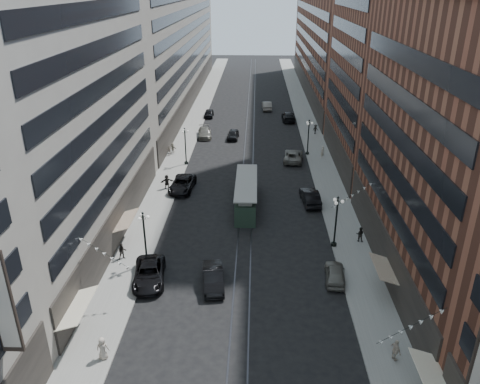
# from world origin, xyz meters

# --- Properties ---
(ground) EXTENTS (220.00, 220.00, 0.00)m
(ground) POSITION_xyz_m (0.00, 60.00, 0.00)
(ground) COLOR black
(ground) RESTS_ON ground
(sidewalk_west) EXTENTS (4.00, 180.00, 0.15)m
(sidewalk_west) POSITION_xyz_m (-11.00, 70.00, 0.07)
(sidewalk_west) COLOR gray
(sidewalk_west) RESTS_ON ground
(sidewalk_east) EXTENTS (4.00, 180.00, 0.15)m
(sidewalk_east) POSITION_xyz_m (11.00, 70.00, 0.07)
(sidewalk_east) COLOR gray
(sidewalk_east) RESTS_ON ground
(rail_west) EXTENTS (0.12, 180.00, 0.02)m
(rail_west) POSITION_xyz_m (-0.70, 70.00, 0.01)
(rail_west) COLOR #2D2D33
(rail_west) RESTS_ON ground
(rail_east) EXTENTS (0.12, 180.00, 0.02)m
(rail_east) POSITION_xyz_m (0.70, 70.00, 0.01)
(rail_east) COLOR #2D2D33
(rail_east) RESTS_ON ground
(building_west_mid) EXTENTS (8.00, 36.00, 28.00)m
(building_west_mid) POSITION_xyz_m (-17.00, 33.00, 14.00)
(building_west_mid) COLOR gray
(building_west_mid) RESTS_ON ground
(building_west_far) EXTENTS (8.00, 90.00, 26.00)m
(building_west_far) POSITION_xyz_m (-17.00, 96.00, 13.00)
(building_west_far) COLOR gray
(building_west_far) RESTS_ON ground
(building_east_mid) EXTENTS (8.00, 30.00, 24.00)m
(building_east_mid) POSITION_xyz_m (17.00, 28.00, 12.00)
(building_east_mid) COLOR brown
(building_east_mid) RESTS_ON ground
(building_east_tower) EXTENTS (8.00, 26.00, 42.00)m
(building_east_tower) POSITION_xyz_m (17.00, 56.00, 21.00)
(building_east_tower) COLOR brown
(building_east_tower) RESTS_ON ground
(building_east_far) EXTENTS (8.00, 72.00, 24.00)m
(building_east_far) POSITION_xyz_m (17.00, 105.00, 12.00)
(building_east_far) COLOR brown
(building_east_far) RESTS_ON ground
(lamppost_sw_far) EXTENTS (1.03, 1.14, 5.52)m
(lamppost_sw_far) POSITION_xyz_m (-9.20, 28.00, 3.10)
(lamppost_sw_far) COLOR black
(lamppost_sw_far) RESTS_ON sidewalk_west
(lamppost_sw_mid) EXTENTS (1.03, 1.14, 5.52)m
(lamppost_sw_mid) POSITION_xyz_m (-9.20, 55.00, 3.10)
(lamppost_sw_mid) COLOR black
(lamppost_sw_mid) RESTS_ON sidewalk_west
(lamppost_se_far) EXTENTS (1.03, 1.14, 5.52)m
(lamppost_se_far) POSITION_xyz_m (9.20, 32.00, 3.10)
(lamppost_se_far) COLOR black
(lamppost_se_far) RESTS_ON sidewalk_east
(lamppost_se_mid) EXTENTS (1.03, 1.14, 5.52)m
(lamppost_se_mid) POSITION_xyz_m (9.20, 60.00, 3.10)
(lamppost_se_mid) COLOR black
(lamppost_se_mid) RESTS_ON sidewalk_east
(streetcar) EXTENTS (2.55, 11.51, 3.18)m
(streetcar) POSITION_xyz_m (0.00, 41.34, 1.47)
(streetcar) COLOR #24392B
(streetcar) RESTS_ON ground
(car_2) EXTENTS (3.50, 6.20, 1.64)m
(car_2) POSITION_xyz_m (-8.40, 25.32, 0.82)
(car_2) COLOR black
(car_2) RESTS_ON ground
(car_4) EXTENTS (2.17, 4.48, 1.47)m
(car_4) POSITION_xyz_m (8.40, 26.08, 0.74)
(car_4) COLOR #636158
(car_4) RESTS_ON ground
(car_5) EXTENTS (2.41, 5.19, 1.65)m
(car_5) POSITION_xyz_m (-2.57, 24.87, 0.82)
(car_5) COLOR black
(car_5) RESTS_ON ground
(pedestrian_1) EXTENTS (0.89, 0.50, 1.78)m
(pedestrian_1) POSITION_xyz_m (-9.65, 15.62, 1.04)
(pedestrian_1) COLOR #B2A593
(pedestrian_1) RESTS_ON sidewalk_west
(pedestrian_2) EXTENTS (0.92, 0.74, 1.66)m
(pedestrian_2) POSITION_xyz_m (-11.74, 28.78, 0.98)
(pedestrian_2) COLOR black
(pedestrian_2) RESTS_ON sidewalk_west
(pedestrian_4) EXTENTS (0.84, 1.11, 1.73)m
(pedestrian_4) POSITION_xyz_m (11.15, 16.16, 1.01)
(pedestrian_4) COLOR beige
(pedestrian_4) RESTS_ON sidewalk_east
(car_7) EXTENTS (3.24, 6.25, 1.68)m
(car_7) POSITION_xyz_m (-8.40, 45.76, 0.84)
(car_7) COLOR black
(car_7) RESTS_ON ground
(car_8) EXTENTS (2.89, 5.71, 1.59)m
(car_8) POSITION_xyz_m (-7.87, 68.71, 0.79)
(car_8) COLOR #65635A
(car_8) RESTS_ON ground
(car_9) EXTENTS (1.77, 4.40, 1.50)m
(car_9) POSITION_xyz_m (-8.40, 82.06, 0.75)
(car_9) COLOR black
(car_9) RESTS_ON ground
(car_10) EXTENTS (2.33, 5.47, 1.75)m
(car_10) POSITION_xyz_m (7.81, 42.30, 0.88)
(car_10) COLOR black
(car_10) RESTS_ON ground
(car_11) EXTENTS (3.43, 6.18, 1.64)m
(car_11) POSITION_xyz_m (6.80, 57.22, 0.82)
(car_11) COLOR slate
(car_11) RESTS_ON ground
(car_12) EXTENTS (2.47, 6.04, 1.75)m
(car_12) POSITION_xyz_m (7.41, 79.86, 0.88)
(car_12) COLOR black
(car_12) RESTS_ON ground
(car_13) EXTENTS (2.08, 4.64, 1.55)m
(car_13) POSITION_xyz_m (-2.86, 67.86, 0.77)
(car_13) COLOR black
(car_13) RESTS_ON ground
(car_14) EXTENTS (2.11, 5.40, 1.75)m
(car_14) POSITION_xyz_m (3.37, 88.40, 0.88)
(car_14) COLOR slate
(car_14) RESTS_ON ground
(pedestrian_5) EXTENTS (1.77, 1.11, 1.85)m
(pedestrian_5) POSITION_xyz_m (-10.44, 45.95, 1.07)
(pedestrian_5) COLOR black
(pedestrian_5) RESTS_ON sidewalk_west
(pedestrian_6) EXTENTS (0.98, 0.63, 1.55)m
(pedestrian_6) POSITION_xyz_m (-12.30, 58.72, 0.92)
(pedestrian_6) COLOR #AEA190
(pedestrian_6) RESTS_ON sidewalk_west
(pedestrian_7) EXTENTS (0.88, 0.62, 1.64)m
(pedestrian_7) POSITION_xyz_m (11.99, 32.99, 0.97)
(pedestrian_7) COLOR black
(pedestrian_7) RESTS_ON sidewalk_east
(pedestrian_8) EXTENTS (0.79, 0.76, 1.82)m
(pedestrian_8) POSITION_xyz_m (11.33, 58.55, 1.06)
(pedestrian_8) COLOR #C2B4A1
(pedestrian_8) RESTS_ON sidewalk_east
(pedestrian_9) EXTENTS (1.19, 0.86, 1.70)m
(pedestrian_9) POSITION_xyz_m (11.66, 70.77, 1.00)
(pedestrian_9) COLOR black
(pedestrian_9) RESTS_ON sidewalk_east
(pedestrian_extra_0) EXTENTS (1.52, 1.02, 1.60)m
(pedestrian_extra_0) POSITION_xyz_m (-12.01, 59.87, 0.95)
(pedestrian_extra_0) COLOR gray
(pedestrian_extra_0) RESTS_ON sidewalk_west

